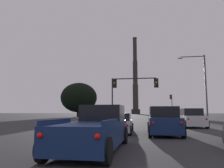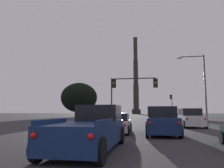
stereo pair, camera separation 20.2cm
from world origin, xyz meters
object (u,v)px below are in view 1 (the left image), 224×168
at_px(sedan_left_lane_second, 119,123).
at_px(traffic_light_far_right, 172,102).
at_px(suv_center_lane_second, 164,121).
at_px(street_lamp, 201,81).
at_px(traffic_light_overhead_left, 128,88).
at_px(smokestack, 135,83).
at_px(pickup_truck_left_lane_third, 96,129).
at_px(suv_right_lane_front, 191,118).

bearing_deg(sedan_left_lane_second, traffic_light_far_right, 77.45).
distance_m(suv_center_lane_second, street_lamp, 15.24).
bearing_deg(sedan_left_lane_second, suv_center_lane_second, -20.32).
bearing_deg(suv_center_lane_second, street_lamp, 66.43).
distance_m(traffic_light_overhead_left, traffic_light_far_right, 36.07).
bearing_deg(traffic_light_overhead_left, suv_center_lane_second, -75.18).
bearing_deg(smokestack, traffic_light_overhead_left, -87.25).
bearing_deg(suv_center_lane_second, pickup_truck_left_lane_third, -116.95).
xyz_separation_m(sedan_left_lane_second, street_lamp, (8.81, 12.39, 4.68)).
relative_size(suv_center_lane_second, traffic_light_far_right, 0.76).
bearing_deg(pickup_truck_left_lane_third, sedan_left_lane_second, 90.60).
xyz_separation_m(street_lamp, smokestack, (-16.54, 150.72, 19.74)).
distance_m(sedan_left_lane_second, traffic_light_overhead_left, 13.42).
xyz_separation_m(traffic_light_far_right, smokestack, (-16.49, 115.46, 20.86)).
height_order(suv_right_lane_front, traffic_light_overhead_left, traffic_light_overhead_left).
bearing_deg(street_lamp, traffic_light_far_right, 90.10).
height_order(suv_right_lane_front, traffic_light_far_right, traffic_light_far_right).
bearing_deg(suv_right_lane_front, street_lamp, 63.33).
relative_size(suv_center_lane_second, pickup_truck_left_lane_third, 0.89).
relative_size(suv_right_lane_front, street_lamp, 0.57).
height_order(traffic_light_far_right, street_lamp, street_lamp).
xyz_separation_m(suv_right_lane_front, street_lamp, (2.44, 5.43, 4.45)).
bearing_deg(suv_center_lane_second, suv_right_lane_front, 67.29).
xyz_separation_m(sedan_left_lane_second, pickup_truck_left_lane_third, (-0.00, -7.37, 0.14)).
bearing_deg(suv_right_lane_front, pickup_truck_left_lane_third, -116.47).
relative_size(traffic_light_overhead_left, traffic_light_far_right, 0.98).
xyz_separation_m(traffic_light_overhead_left, smokestack, (-7.21, 150.31, 20.41)).
bearing_deg(traffic_light_overhead_left, pickup_truck_left_lane_third, -88.52).
height_order(pickup_truck_left_lane_third, street_lamp, street_lamp).
bearing_deg(smokestack, traffic_light_far_right, -81.87).
bearing_deg(traffic_light_far_right, smokestack, 98.13).
distance_m(traffic_light_overhead_left, street_lamp, 9.37).
bearing_deg(traffic_light_overhead_left, suv_right_lane_front, -40.25).
relative_size(sedan_left_lane_second, traffic_light_far_right, 0.74).
xyz_separation_m(suv_center_lane_second, suv_right_lane_front, (3.24, 7.99, 0.00)).
bearing_deg(traffic_light_far_right, street_lamp, -89.90).
height_order(suv_center_lane_second, street_lamp, street_lamp).
distance_m(traffic_light_far_right, smokestack, 118.48).
relative_size(sedan_left_lane_second, street_lamp, 0.55).
bearing_deg(traffic_light_overhead_left, street_lamp, -2.51).
relative_size(sedan_left_lane_second, traffic_light_overhead_left, 0.75).
relative_size(suv_center_lane_second, smokestack, 0.08).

